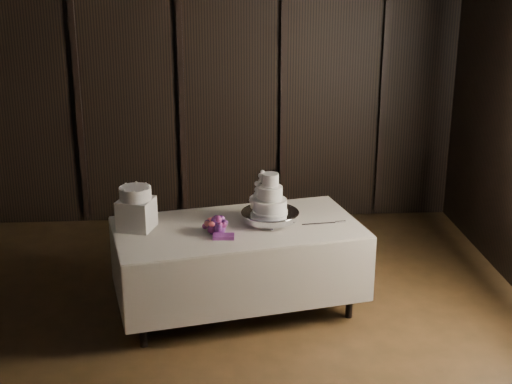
% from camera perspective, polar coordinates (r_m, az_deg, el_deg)
% --- Properties ---
extents(room, '(6.08, 7.08, 3.08)m').
position_cam_1_polar(room, '(4.38, -7.36, 0.16)').
color(room, black).
rests_on(room, ground).
extents(display_table, '(2.16, 1.43, 0.76)m').
position_cam_1_polar(display_table, '(5.95, -1.45, -5.82)').
color(display_table, beige).
rests_on(display_table, ground).
extents(cake_stand, '(0.53, 0.53, 0.09)m').
position_cam_1_polar(cake_stand, '(5.88, 1.13, -2.02)').
color(cake_stand, silver).
rests_on(cake_stand, display_table).
extents(wedding_cake, '(0.32, 0.28, 0.33)m').
position_cam_1_polar(wedding_cake, '(5.81, 0.92, -0.45)').
color(wedding_cake, white).
rests_on(wedding_cake, cake_stand).
extents(bouquet, '(0.30, 0.39, 0.18)m').
position_cam_1_polar(bouquet, '(5.66, -3.16, -2.72)').
color(bouquet, '#EC5C62').
rests_on(bouquet, display_table).
extents(box_pedestal, '(0.33, 0.33, 0.25)m').
position_cam_1_polar(box_pedestal, '(5.80, -9.54, -1.74)').
color(box_pedestal, white).
rests_on(box_pedestal, display_table).
extents(small_cake, '(0.29, 0.29, 0.10)m').
position_cam_1_polar(small_cake, '(5.74, -9.64, -0.10)').
color(small_cake, white).
rests_on(small_cake, box_pedestal).
extents(cake_knife, '(0.37, 0.06, 0.01)m').
position_cam_1_polar(cake_knife, '(5.87, 5.04, -2.54)').
color(cake_knife, silver).
rests_on(cake_knife, display_table).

